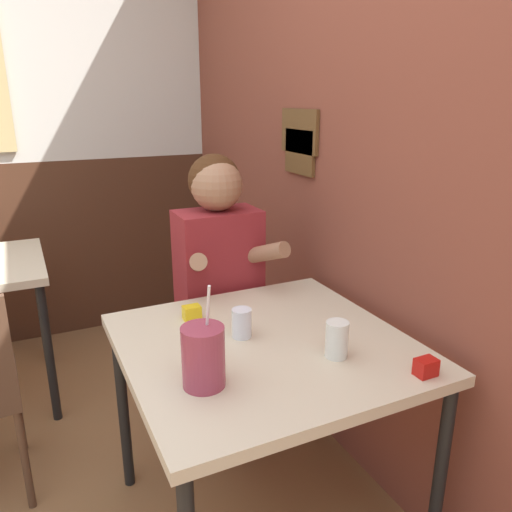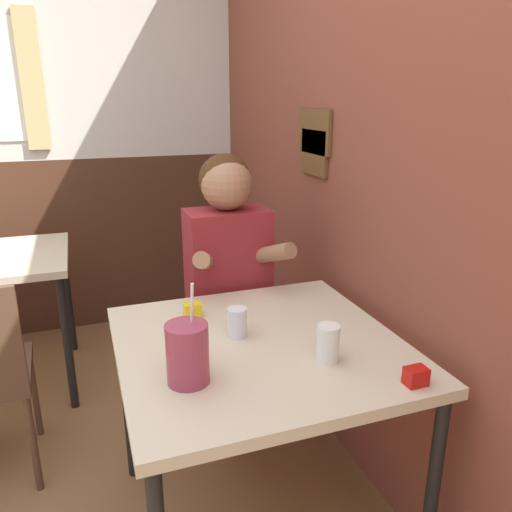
{
  "view_description": "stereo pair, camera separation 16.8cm",
  "coord_description": "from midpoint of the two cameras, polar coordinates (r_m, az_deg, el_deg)",
  "views": [
    {
      "loc": [
        0.02,
        -0.97,
        1.46
      ],
      "look_at": [
        0.71,
        0.48,
        0.95
      ],
      "focal_mm": 35.0,
      "sensor_mm": 36.0,
      "label": 1
    },
    {
      "loc": [
        0.18,
        -1.03,
        1.46
      ],
      "look_at": [
        0.71,
        0.48,
        0.95
      ],
      "focal_mm": 35.0,
      "sensor_mm": 36.0,
      "label": 2
    }
  ],
  "objects": [
    {
      "name": "glass_center",
      "position": [
        1.5,
        6.04,
        -9.53
      ],
      "size": [
        0.07,
        0.07,
        0.11
      ],
      "color": "silver",
      "rests_on": "main_table"
    },
    {
      "name": "cocktail_pitcher",
      "position": [
        1.36,
        -9.65,
        -11.36
      ],
      "size": [
        0.12,
        0.12,
        0.29
      ],
      "color": "#99384C",
      "rests_on": "main_table"
    },
    {
      "name": "person_seated",
      "position": [
        2.14,
        -6.49,
        -4.36
      ],
      "size": [
        0.42,
        0.41,
        1.25
      ],
      "color": "maroon",
      "rests_on": "ground_plane"
    },
    {
      "name": "glass_near_pitcher",
      "position": [
        1.62,
        -4.65,
        -7.71
      ],
      "size": [
        0.06,
        0.06,
        0.1
      ],
      "color": "silver",
      "rests_on": "main_table"
    },
    {
      "name": "back_wall",
      "position": [
        3.25,
        -28.5,
        13.87
      ],
      "size": [
        5.3,
        0.09,
        2.7
      ],
      "color": "silver",
      "rests_on": "ground_plane"
    },
    {
      "name": "condiment_mustard",
      "position": [
        1.77,
        -10.08,
        -6.46
      ],
      "size": [
        0.06,
        0.04,
        0.05
      ],
      "color": "yellow",
      "rests_on": "main_table"
    },
    {
      "name": "main_table",
      "position": [
        1.64,
        -1.92,
        -11.9
      ],
      "size": [
        0.88,
        0.87,
        0.72
      ],
      "color": "beige",
      "rests_on": "ground_plane"
    },
    {
      "name": "condiment_ketchup",
      "position": [
        1.47,
        15.73,
        -12.22
      ],
      "size": [
        0.06,
        0.04,
        0.05
      ],
      "color": "#B7140F",
      "rests_on": "main_table"
    },
    {
      "name": "brick_wall_right",
      "position": [
        2.37,
        1.63,
        15.05
      ],
      "size": [
        0.08,
        4.22,
        2.7
      ],
      "color": "brown",
      "rests_on": "ground_plane"
    }
  ]
}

